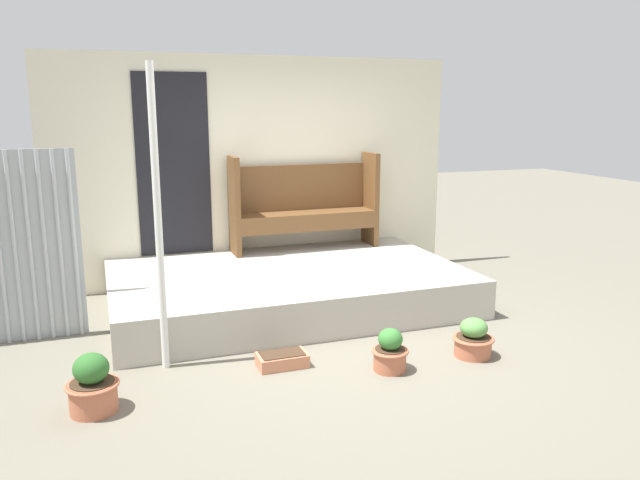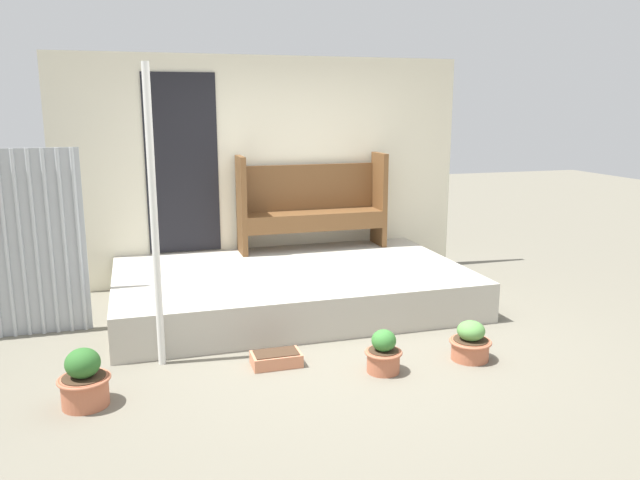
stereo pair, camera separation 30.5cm
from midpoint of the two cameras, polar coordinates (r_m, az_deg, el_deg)
ground_plane at (r=5.59m, az=2.72°, el=-9.26°), size 24.00×24.00×0.00m
porch_slab at (r=6.49m, az=-1.31°, el=-4.34°), size 3.54×2.20×0.39m
house_wall at (r=7.35m, az=-4.00°, el=6.40°), size 4.74×0.08×2.60m
support_post at (r=4.93m, az=-13.22°, el=1.77°), size 0.06×0.06×2.36m
bench at (r=7.29m, az=0.42°, el=3.52°), size 1.73×0.40×1.11m
flower_pot_left at (r=4.65m, az=-18.97°, el=-12.12°), size 0.36×0.36×0.42m
flower_pot_middle at (r=4.98m, az=7.60°, el=-10.27°), size 0.30×0.30×0.34m
flower_pot_right at (r=5.35m, az=15.21°, el=-9.06°), size 0.35×0.35×0.33m
planter_box_rect at (r=5.09m, az=-2.29°, el=-10.81°), size 0.39×0.24×0.11m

